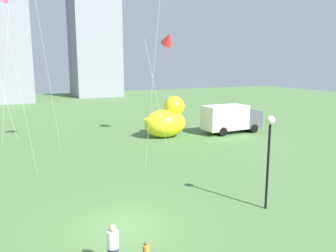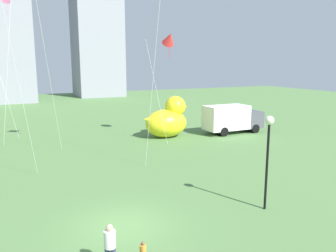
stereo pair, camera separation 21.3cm
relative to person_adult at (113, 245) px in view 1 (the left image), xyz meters
name	(u,v)px [view 1 (the left image)]	position (x,y,z in m)	size (l,w,h in m)	color
ground_plane	(124,226)	(1.32, 2.84, -0.92)	(140.00, 140.00, 0.00)	#547B43
person_adult	(113,245)	(0.00, 0.00, 0.00)	(0.41, 0.41, 1.67)	#38476B
giant_inflatable_duck	(167,120)	(10.94, 18.58, 0.76)	(4.75, 3.05, 3.94)	yellow
lamppost	(269,141)	(8.21, 1.59, 2.51)	(0.43, 0.43, 4.63)	black
box_truck	(230,119)	(17.65, 17.49, 0.53)	(6.15, 2.42, 2.85)	white
kite_red	(168,39)	(10.68, 17.68, 8.27)	(2.46, 2.95, 9.99)	silver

